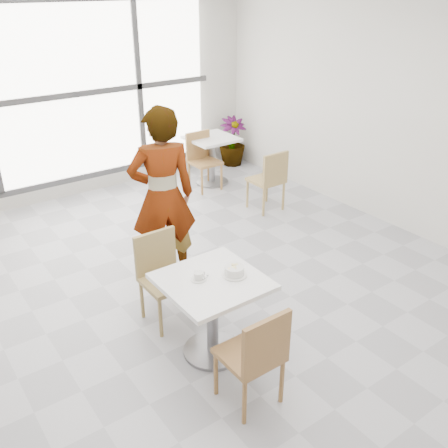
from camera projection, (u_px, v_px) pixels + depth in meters
floor at (207, 301)px, 5.06m from camera, size 7.00×7.00×0.00m
wall_back at (65, 94)px, 6.94m from camera, size 6.00×0.00×6.00m
wall_right at (412, 113)px, 5.97m from camera, size 0.00×7.00×7.00m
window at (67, 95)px, 6.90m from camera, size 4.60×0.07×2.52m
main_table at (212, 303)px, 4.15m from camera, size 0.80×0.80×0.75m
chair_near at (256, 353)px, 3.62m from camera, size 0.42×0.42×0.87m
chair_far at (162, 271)px, 4.63m from camera, size 0.42×0.42×0.87m
oatmeal_bowl at (234, 271)px, 4.09m from camera, size 0.21×0.21×0.09m
coffee_cup at (199, 276)px, 4.04m from camera, size 0.16×0.13×0.07m
person at (163, 196)px, 5.11m from camera, size 0.79×0.63×1.88m
bg_table_right at (212, 154)px, 7.79m from camera, size 0.70×0.70×0.75m
bg_chair_right_near at (270, 177)px, 6.83m from camera, size 0.42×0.42×0.87m
bg_chair_right_far at (202, 157)px, 7.62m from camera, size 0.42×0.42×0.87m
plant_right at (232, 141)px, 8.62m from camera, size 0.55×0.55×0.83m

